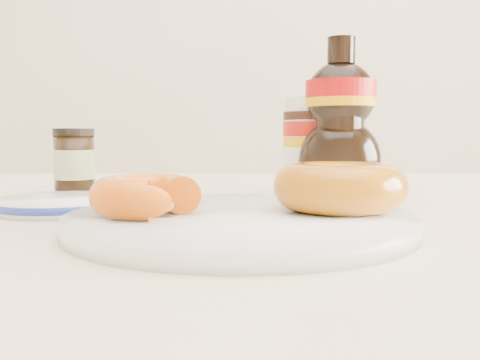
{
  "coord_description": "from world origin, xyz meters",
  "views": [
    {
      "loc": [
        -0.08,
        -0.45,
        0.83
      ],
      "look_at": [
        -0.08,
        0.01,
        0.79
      ],
      "focal_mm": 40.0,
      "sensor_mm": 36.0,
      "label": 1
    }
  ],
  "objects_px": {
    "dining_table": "(315,285)",
    "plate": "(240,221)",
    "dark_jar": "(74,162)",
    "nutella_jar": "(317,143)",
    "blue_rim_saucer": "(62,203)",
    "syrup_bottle": "(340,119)",
    "donut_whole": "(339,187)",
    "donut_bitten": "(146,196)"
  },
  "relations": [
    {
      "from": "dining_table",
      "to": "plate",
      "type": "height_order",
      "value": "plate"
    },
    {
      "from": "plate",
      "to": "dark_jar",
      "type": "bearing_deg",
      "value": 128.7
    },
    {
      "from": "dining_table",
      "to": "nutella_jar",
      "type": "bearing_deg",
      "value": 81.55
    },
    {
      "from": "blue_rim_saucer",
      "to": "syrup_bottle",
      "type": "bearing_deg",
      "value": 16.97
    },
    {
      "from": "dining_table",
      "to": "dark_jar",
      "type": "height_order",
      "value": "dark_jar"
    },
    {
      "from": "syrup_bottle",
      "to": "dark_jar",
      "type": "bearing_deg",
      "value": 168.5
    },
    {
      "from": "donut_whole",
      "to": "blue_rim_saucer",
      "type": "relative_size",
      "value": 0.83
    },
    {
      "from": "dining_table",
      "to": "plate",
      "type": "relative_size",
      "value": 5.18
    },
    {
      "from": "donut_bitten",
      "to": "syrup_bottle",
      "type": "relative_size",
      "value": 0.46
    },
    {
      "from": "plate",
      "to": "nutella_jar",
      "type": "distance_m",
      "value": 0.27
    },
    {
      "from": "plate",
      "to": "nutella_jar",
      "type": "bearing_deg",
      "value": 68.79
    },
    {
      "from": "donut_bitten",
      "to": "dark_jar",
      "type": "height_order",
      "value": "dark_jar"
    },
    {
      "from": "dining_table",
      "to": "syrup_bottle",
      "type": "height_order",
      "value": "syrup_bottle"
    },
    {
      "from": "plate",
      "to": "donut_bitten",
      "type": "relative_size",
      "value": 3.2
    },
    {
      "from": "blue_rim_saucer",
      "to": "donut_whole",
      "type": "bearing_deg",
      "value": -19.17
    },
    {
      "from": "dining_table",
      "to": "dark_jar",
      "type": "bearing_deg",
      "value": 157.05
    },
    {
      "from": "nutella_jar",
      "to": "syrup_bottle",
      "type": "relative_size",
      "value": 0.65
    },
    {
      "from": "donut_whole",
      "to": "syrup_bottle",
      "type": "bearing_deg",
      "value": 79.34
    },
    {
      "from": "nutella_jar",
      "to": "blue_rim_saucer",
      "type": "height_order",
      "value": "nutella_jar"
    },
    {
      "from": "plate",
      "to": "nutella_jar",
      "type": "relative_size",
      "value": 2.29
    },
    {
      "from": "donut_bitten",
      "to": "blue_rim_saucer",
      "type": "distance_m",
      "value": 0.15
    },
    {
      "from": "donut_bitten",
      "to": "nutella_jar",
      "type": "height_order",
      "value": "nutella_jar"
    },
    {
      "from": "dining_table",
      "to": "syrup_bottle",
      "type": "relative_size",
      "value": 7.7
    },
    {
      "from": "dining_table",
      "to": "dark_jar",
      "type": "distance_m",
      "value": 0.33
    },
    {
      "from": "nutella_jar",
      "to": "donut_whole",
      "type": "bearing_deg",
      "value": -93.72
    },
    {
      "from": "blue_rim_saucer",
      "to": "dining_table",
      "type": "bearing_deg",
      "value": 7.13
    },
    {
      "from": "dining_table",
      "to": "nutella_jar",
      "type": "xyz_separation_m",
      "value": [
        0.02,
        0.11,
        0.15
      ]
    },
    {
      "from": "donut_bitten",
      "to": "plate",
      "type": "bearing_deg",
      "value": 3.89
    },
    {
      "from": "plate",
      "to": "nutella_jar",
      "type": "height_order",
      "value": "nutella_jar"
    },
    {
      "from": "donut_whole",
      "to": "dark_jar",
      "type": "relative_size",
      "value": 1.32
    },
    {
      "from": "dark_jar",
      "to": "blue_rim_saucer",
      "type": "xyz_separation_m",
      "value": [
        0.03,
        -0.15,
        -0.03
      ]
    },
    {
      "from": "plate",
      "to": "donut_whole",
      "type": "relative_size",
      "value": 2.52
    },
    {
      "from": "dining_table",
      "to": "nutella_jar",
      "type": "relative_size",
      "value": 11.87
    },
    {
      "from": "donut_bitten",
      "to": "nutella_jar",
      "type": "distance_m",
      "value": 0.31
    },
    {
      "from": "nutella_jar",
      "to": "dark_jar",
      "type": "bearing_deg",
      "value": 177.38
    },
    {
      "from": "donut_bitten",
      "to": "syrup_bottle",
      "type": "xyz_separation_m",
      "value": [
        0.19,
        0.2,
        0.06
      ]
    },
    {
      "from": "donut_bitten",
      "to": "donut_whole",
      "type": "height_order",
      "value": "donut_whole"
    },
    {
      "from": "dining_table",
      "to": "dark_jar",
      "type": "xyz_separation_m",
      "value": [
        -0.29,
        0.12,
        0.12
      ]
    },
    {
      "from": "nutella_jar",
      "to": "dark_jar",
      "type": "xyz_separation_m",
      "value": [
        -0.3,
        0.01,
        -0.02
      ]
    },
    {
      "from": "nutella_jar",
      "to": "blue_rim_saucer",
      "type": "relative_size",
      "value": 0.91
    },
    {
      "from": "dark_jar",
      "to": "syrup_bottle",
      "type": "bearing_deg",
      "value": -11.5
    },
    {
      "from": "donut_whole",
      "to": "donut_bitten",
      "type": "bearing_deg",
      "value": -170.22
    }
  ]
}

